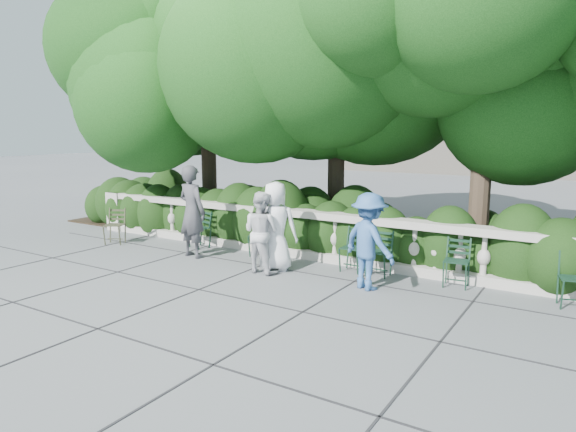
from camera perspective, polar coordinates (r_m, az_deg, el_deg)
The scene contains 15 objects.
ground at distance 9.17m, azimuth -3.34°, elevation -7.06°, with size 90.00×90.00×0.00m, color #54575C.
balustrade at distance 10.52m, azimuth 2.31°, elevation -2.14°, with size 12.00×0.44×1.00m.
shrub_hedge at distance 11.66m, azimuth 5.23°, elevation -3.45°, with size 15.00×2.60×1.70m, color black, non-canonical shape.
tree_canopy at distance 11.33m, azimuth 9.23°, elevation 16.25°, with size 15.04×6.52×6.78m.
chair_a at distance 11.67m, azimuth -10.38°, elevation -3.57°, with size 0.44×0.48×0.84m, color black, non-canonical shape.
chair_b at distance 10.67m, azimuth -3.43°, elevation -4.66°, with size 0.44×0.48×0.84m, color black, non-canonical shape.
chair_c at distance 9.39m, azimuth 9.65°, elevation -6.78°, with size 0.44×0.48×0.84m, color black, non-canonical shape.
chair_d at distance 9.62m, azimuth 6.78°, elevation -6.32°, with size 0.44×0.48×0.84m, color black, non-canonical shape.
chair_e at distance 9.06m, azimuth 17.95°, elevation -7.74°, with size 0.44×0.48×0.84m, color black, non-canonical shape.
chair_f at distance 8.73m, azimuth 29.18°, elevation -9.18°, with size 0.44×0.48×0.84m, color black, non-canonical shape.
chair_weathered at distance 12.46m, azimuth -18.88°, elevation -3.09°, with size 0.44×0.48×0.84m, color black, non-canonical shape.
person_businessman at distance 9.58m, azimuth -1.41°, elevation -1.15°, with size 0.82×0.53×1.68m, color white.
person_woman_grey at distance 10.75m, azimuth -10.60°, elevation 0.49°, with size 0.70×0.46×1.91m, color #3C3C41.
person_casual_man at distance 9.47m, azimuth -2.99°, elevation -1.80°, with size 0.74×0.57×1.52m, color silver.
person_older_blue at distance 8.55m, azimuth 8.99°, elevation -2.81°, with size 1.04×0.60×1.61m, color #325C98.
Camera 1 is at (5.10, -7.15, 2.63)m, focal length 32.00 mm.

